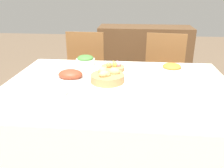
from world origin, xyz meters
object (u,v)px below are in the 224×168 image
(carrot_bowl, at_px, (172,70))
(butter_dish, at_px, (58,93))
(egg_basket, at_px, (113,67))
(fork, at_px, (64,110))
(sideboard, at_px, (144,59))
(dinner_plate, at_px, (93,111))
(knife, at_px, (122,113))
(spoon, at_px, (128,113))
(chair_far_left, at_px, (84,74))
(green_salad_bowl, at_px, (85,61))
(chair_far_right, at_px, (164,76))
(drinking_cup, at_px, (136,95))
(bread_basket, at_px, (107,77))
(ham_platter, at_px, (71,75))

(carrot_bowl, relative_size, butter_dish, 1.60)
(egg_basket, distance_m, fork, 0.75)
(carrot_bowl, bearing_deg, sideboard, 95.96)
(dinner_plate, relative_size, knife, 1.69)
(knife, xyz_separation_m, spoon, (0.03, 0.00, 0.00))
(chair_far_left, relative_size, egg_basket, 4.94)
(sideboard, distance_m, green_salad_bowl, 1.46)
(chair_far_right, relative_size, butter_dish, 9.12)
(butter_dish, bearing_deg, sideboard, 72.59)
(drinking_cup, bearing_deg, sideboard, 86.57)
(drinking_cup, bearing_deg, chair_far_left, 116.17)
(chair_far_left, height_order, drinking_cup, chair_far_left)
(butter_dish, bearing_deg, fork, -65.24)
(chair_far_right, bearing_deg, butter_dish, -118.87)
(chair_far_left, distance_m, carrot_bowl, 1.11)
(egg_basket, distance_m, spoon, 0.73)
(green_salad_bowl, height_order, knife, green_salad_bowl)
(chair_far_right, bearing_deg, bread_basket, -114.28)
(egg_basket, xyz_separation_m, carrot_bowl, (0.46, -0.07, 0.02))
(chair_far_right, relative_size, egg_basket, 4.94)
(chair_far_left, relative_size, drinking_cup, 10.58)
(green_salad_bowl, height_order, fork, green_salad_bowl)
(chair_far_left, distance_m, butter_dish, 1.14)
(ham_platter, bearing_deg, chair_far_right, 45.64)
(carrot_bowl, relative_size, dinner_plate, 0.61)
(dinner_plate, height_order, spoon, dinner_plate)
(green_salad_bowl, relative_size, fork, 1.01)
(fork, distance_m, spoon, 0.35)
(fork, xyz_separation_m, butter_dish, (-0.09, 0.20, 0.01))
(chair_far_right, height_order, carrot_bowl, chair_far_right)
(ham_platter, relative_size, drinking_cup, 3.16)
(ham_platter, bearing_deg, carrot_bowl, 11.22)
(butter_dish, bearing_deg, ham_platter, 89.82)
(bread_basket, distance_m, egg_basket, 0.26)
(green_salad_bowl, bearing_deg, egg_basket, -22.67)
(egg_basket, xyz_separation_m, drinking_cup, (0.19, -0.57, 0.02))
(chair_far_right, xyz_separation_m, spoon, (-0.35, -1.31, 0.26))
(chair_far_left, distance_m, spoon, 1.43)
(dinner_plate, bearing_deg, egg_basket, 86.44)
(spoon, bearing_deg, bread_basket, 105.96)
(green_salad_bowl, bearing_deg, carrot_bowl, -13.79)
(drinking_cup, bearing_deg, bread_basket, 123.62)
(egg_basket, height_order, butter_dish, egg_basket)
(ham_platter, height_order, knife, ham_platter)
(spoon, relative_size, drinking_cup, 1.82)
(chair_far_right, bearing_deg, green_salad_bowl, -140.21)
(carrot_bowl, xyz_separation_m, knife, (-0.34, -0.65, -0.04))
(green_salad_bowl, bearing_deg, drinking_cup, -56.88)
(chair_far_right, height_order, egg_basket, chair_far_right)
(green_salad_bowl, relative_size, spoon, 1.01)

